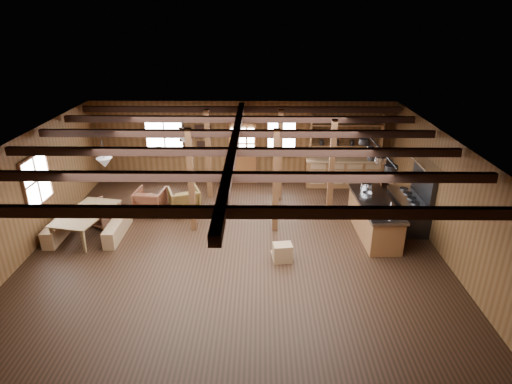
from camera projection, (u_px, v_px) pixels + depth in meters
room at (235, 197)px, 10.17m from camera, size 10.04×9.04×2.84m
ceiling_joists at (234, 143)px, 9.83m from camera, size 9.80×8.82×0.18m
timber_posts at (257, 167)px, 12.08m from camera, size 3.95×2.35×2.80m
back_door at (243, 158)px, 14.47m from camera, size 1.02×0.08×2.15m
window_back_left at (164, 137)px, 14.22m from camera, size 1.32×0.06×1.32m
window_back_right at (281, 138)px, 14.18m from camera, size 1.02×0.06×1.32m
window_left at (36, 180)px, 10.60m from camera, size 0.14×1.24×1.32m
notice_boards at (197, 136)px, 14.19m from camera, size 1.08×0.03×0.90m
back_counter at (344, 169)px, 14.32m from camera, size 2.55×0.60×2.45m
pendant_lamps at (148, 150)px, 10.78m from camera, size 1.86×2.36×0.66m
pot_rack at (378, 157)px, 10.02m from camera, size 0.39×3.00×0.43m
kitchen_island at (374, 217)px, 11.23m from camera, size 0.97×2.53×1.20m
step_stool at (282, 253)px, 10.09m from camera, size 0.54×0.41×0.44m
commercial_range at (410, 206)px, 11.54m from camera, size 0.80×1.56×1.93m
dining_table at (89, 224)px, 11.21m from camera, size 1.39×2.03×0.66m
bench_wall at (61, 227)px, 11.26m from camera, size 0.31×1.67×0.46m
bench_aisle at (118, 228)px, 11.24m from camera, size 0.30×1.62×0.45m
armchair_a at (184, 201)px, 12.44m from camera, size 1.07×1.08×0.78m
armchair_b at (151, 201)px, 12.43m from camera, size 0.88×0.90×0.74m
armchair_c at (103, 213)px, 11.79m from camera, size 0.99×1.00×0.68m
counter_pot at (367, 186)px, 11.78m from camera, size 0.31×0.31×0.19m
bowl at (367, 193)px, 11.44m from camera, size 0.29×0.29×0.06m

